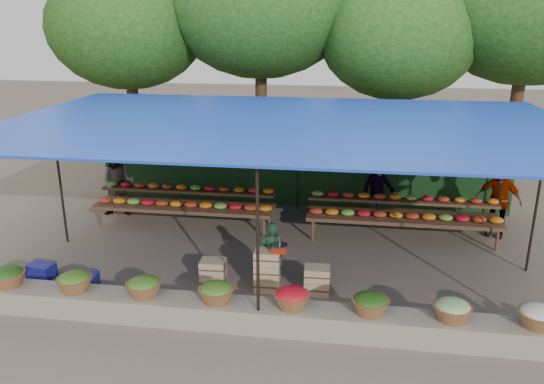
# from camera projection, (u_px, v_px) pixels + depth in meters

# --- Properties ---
(ground) EXTENTS (60.00, 60.00, 0.00)m
(ground) POSITION_uv_depth(u_px,v_px,m) (283.00, 255.00, 11.04)
(ground) COLOR #65594B
(ground) RESTS_ON ground
(stone_curb) EXTENTS (10.60, 0.55, 0.40)m
(stone_curb) POSITION_uv_depth(u_px,v_px,m) (260.00, 316.00, 8.39)
(stone_curb) COLOR gray
(stone_curb) RESTS_ON ground
(stall_canopy) EXTENTS (10.80, 6.60, 2.82)m
(stall_canopy) POSITION_uv_depth(u_px,v_px,m) (284.00, 128.00, 10.26)
(stall_canopy) COLOR black
(stall_canopy) RESTS_ON ground
(produce_baskets) EXTENTS (8.98, 0.58, 0.34)m
(produce_baskets) POSITION_uv_depth(u_px,v_px,m) (254.00, 295.00, 8.29)
(produce_baskets) COLOR brown
(produce_baskets) RESTS_ON stone_curb
(netting_backdrop) EXTENTS (10.60, 0.06, 2.50)m
(netting_backdrop) POSITION_uv_depth(u_px,v_px,m) (299.00, 160.00, 13.61)
(netting_backdrop) COLOR #163F1D
(netting_backdrop) RESTS_ON ground
(tree_row) EXTENTS (16.51, 5.50, 7.12)m
(tree_row) POSITION_uv_depth(u_px,v_px,m) (329.00, 19.00, 15.23)
(tree_row) COLOR #3B2915
(tree_row) RESTS_ON ground
(fruit_table_left) EXTENTS (4.21, 0.95, 0.93)m
(fruit_table_left) POSITION_uv_depth(u_px,v_px,m) (186.00, 201.00, 12.47)
(fruit_table_left) COLOR #4C2B1E
(fruit_table_left) RESTS_ON ground
(fruit_table_right) EXTENTS (4.21, 0.95, 0.93)m
(fruit_table_right) POSITION_uv_depth(u_px,v_px,m) (403.00, 212.00, 11.76)
(fruit_table_right) COLOR #4C2B1E
(fruit_table_right) RESTS_ON ground
(crate_counter) EXTENTS (2.36, 0.36, 0.77)m
(crate_counter) POSITION_uv_depth(u_px,v_px,m) (265.00, 274.00, 9.54)
(crate_counter) COLOR #A67E5F
(crate_counter) RESTS_ON ground
(weighing_scale) EXTENTS (0.29, 0.29, 0.30)m
(weighing_scale) POSITION_uv_depth(u_px,v_px,m) (280.00, 248.00, 9.34)
(weighing_scale) COLOR #B9290E
(weighing_scale) RESTS_ON crate_counter
(vendor_seated) EXTENTS (0.49, 0.35, 1.23)m
(vendor_seated) POSITION_uv_depth(u_px,v_px,m) (272.00, 254.00, 9.63)
(vendor_seated) COLOR #183521
(vendor_seated) RESTS_ON ground
(customer_left) EXTENTS (0.92, 0.77, 1.69)m
(customer_left) POSITION_uv_depth(u_px,v_px,m) (118.00, 183.00, 13.04)
(customer_left) COLOR slate
(customer_left) RESTS_ON ground
(customer_mid) EXTENTS (1.19, 1.14, 1.63)m
(customer_mid) POSITION_uv_depth(u_px,v_px,m) (379.00, 187.00, 12.85)
(customer_mid) COLOR slate
(customer_mid) RESTS_ON ground
(customer_right) EXTENTS (1.06, 0.76, 1.67)m
(customer_right) POSITION_uv_depth(u_px,v_px,m) (498.00, 200.00, 11.81)
(customer_right) COLOR slate
(customer_right) RESTS_ON ground
(blue_crate_front) EXTENTS (0.59, 0.47, 0.33)m
(blue_crate_front) POSITION_uv_depth(u_px,v_px,m) (82.00, 283.00, 9.51)
(blue_crate_front) COLOR navy
(blue_crate_front) RESTS_ON ground
(blue_crate_back) EXTENTS (0.50, 0.39, 0.28)m
(blue_crate_back) POSITION_uv_depth(u_px,v_px,m) (41.00, 271.00, 10.03)
(blue_crate_back) COLOR navy
(blue_crate_back) RESTS_ON ground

